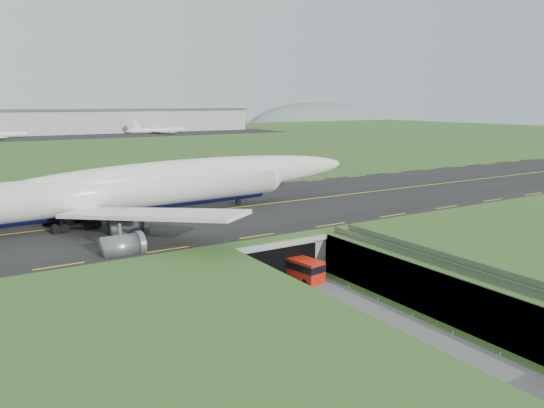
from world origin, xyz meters
TOP-DOWN VIEW (x-y plane):
  - ground at (0.00, 0.00)m, footprint 900.00×900.00m
  - airfield_deck at (0.00, 0.00)m, footprint 800.00×800.00m
  - trench_road at (0.00, -7.50)m, footprint 12.00×75.00m
  - taxiway at (0.00, 33.00)m, footprint 800.00×44.00m
  - tunnel_portal at (0.00, 16.71)m, footprint 17.00×22.30m
  - guideway at (11.00, -19.11)m, footprint 3.00×53.00m
  - jumbo_jet at (-12.75, 33.74)m, footprint 93.31×60.15m
  - shuttle_tram at (2.34, 7.01)m, footprint 4.25×8.36m
  - cargo_terminal at (-0.16, 299.41)m, footprint 320.00×67.00m
  - distant_hills at (64.38, 430.00)m, footprint 700.00×91.00m

SIDE VIEW (x-z plane):
  - distant_hills at x=64.38m, z-range -34.00..26.00m
  - ground at x=0.00m, z-range 0.00..0.00m
  - trench_road at x=0.00m, z-range 0.00..0.20m
  - shuttle_tram at x=2.34m, z-range 0.16..3.40m
  - airfield_deck at x=0.00m, z-range 0.00..6.00m
  - tunnel_portal at x=0.00m, z-range 0.33..6.33m
  - guideway at x=11.00m, z-range 1.80..8.85m
  - taxiway at x=0.00m, z-range 6.00..6.18m
  - jumbo_jet at x=-12.75m, z-range 1.39..21.33m
  - cargo_terminal at x=-0.16m, z-range 6.16..21.76m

